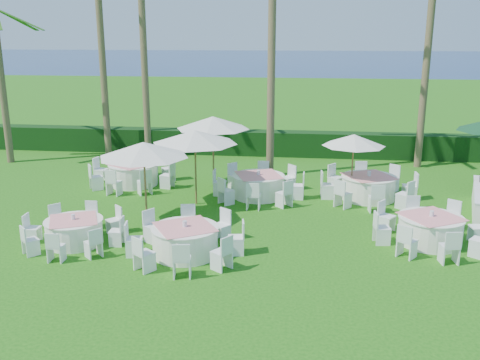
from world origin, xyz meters
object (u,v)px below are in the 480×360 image
object	(u,v)px
umbrella_d	(354,140)
banquet_table_d	(133,174)
banquet_table_b	(185,240)
banquet_table_f	(368,187)
banquet_table_c	(430,229)
umbrella_b	(195,137)
umbrella_c	(213,123)
banquet_table_e	(258,185)
banquet_table_a	(74,231)
umbrella_a	(144,150)

from	to	relation	value
umbrella_d	banquet_table_d	bearing A→B (deg)	174.25
banquet_table_b	banquet_table_f	size ratio (longest dim) A/B	0.93
banquet_table_b	banquet_table_c	size ratio (longest dim) A/B	1.00
banquet_table_b	umbrella_b	world-z (taller)	umbrella_b
banquet_table_c	umbrella_b	size ratio (longest dim) A/B	1.10
umbrella_b	umbrella_d	size ratio (longest dim) A/B	1.24
banquet_table_f	umbrella_b	bearing A→B (deg)	-167.24
umbrella_c	umbrella_b	bearing A→B (deg)	-94.66
banquet_table_c	banquet_table_e	xyz separation A→B (m)	(-5.36, 3.94, 0.02)
umbrella_c	umbrella_d	size ratio (longest dim) A/B	1.19
banquet_table_a	banquet_table_c	size ratio (longest dim) A/B	0.89
umbrella_a	banquet_table_f	bearing A→B (deg)	26.68
banquet_table_f	umbrella_d	bearing A→B (deg)	-174.09
umbrella_a	umbrella_c	distance (m)	4.96
banquet_table_f	umbrella_a	size ratio (longest dim) A/B	1.25
banquet_table_a	umbrella_a	xyz separation A→B (m)	(1.62, 1.81, 2.06)
banquet_table_a	umbrella_b	world-z (taller)	umbrella_b
umbrella_a	banquet_table_b	bearing A→B (deg)	-51.52
banquet_table_b	umbrella_d	world-z (taller)	umbrella_d
banquet_table_a	banquet_table_e	distance (m)	7.16
banquet_table_d	umbrella_a	size ratio (longest dim) A/B	1.24
banquet_table_e	umbrella_c	bearing A→B (deg)	144.84
umbrella_a	banquet_table_e	bearing A→B (deg)	46.31
umbrella_b	umbrella_d	xyz separation A→B (m)	(5.54, 1.33, -0.24)
banquet_table_d	umbrella_c	xyz separation A→B (m)	(3.22, 0.31, 2.09)
banquet_table_c	banquet_table_d	xyz separation A→B (m)	(-10.51, 4.98, 0.02)
banquet_table_b	banquet_table_f	xyz separation A→B (m)	(5.56, 5.88, 0.03)
banquet_table_b	umbrella_a	xyz separation A→B (m)	(-1.75, 2.20, 2.02)
umbrella_a	umbrella_c	world-z (taller)	umbrella_c
banquet_table_a	banquet_table_b	bearing A→B (deg)	-6.71
banquet_table_a	banquet_table_c	xyz separation A→B (m)	(10.26, 1.29, 0.04)
umbrella_a	umbrella_d	xyz separation A→B (m)	(6.68, 3.61, -0.25)
banquet_table_c	umbrella_d	world-z (taller)	umbrella_d
banquet_table_b	umbrella_c	bearing A→B (deg)	93.31
banquet_table_d	umbrella_c	bearing A→B (deg)	5.43
banquet_table_a	banquet_table_d	xyz separation A→B (m)	(-0.25, 6.28, 0.07)
banquet_table_c	banquet_table_e	size ratio (longest dim) A/B	0.97
banquet_table_d	banquet_table_e	size ratio (longest dim) A/B	1.02
banquet_table_b	umbrella_b	distance (m)	4.95
banquet_table_c	banquet_table_f	bearing A→B (deg)	107.52
umbrella_b	banquet_table_c	bearing A→B (deg)	-20.42
banquet_table_c	umbrella_c	world-z (taller)	umbrella_c
banquet_table_a	banquet_table_b	distance (m)	3.40
banquet_table_a	banquet_table_d	size ratio (longest dim) A/B	0.84
umbrella_a	umbrella_c	size ratio (longest dim) A/B	0.97
banquet_table_b	banquet_table_e	size ratio (longest dim) A/B	0.96
banquet_table_f	banquet_table_b	bearing A→B (deg)	-133.42
umbrella_a	umbrella_d	bearing A→B (deg)	28.36
banquet_table_f	banquet_table_e	bearing A→B (deg)	-176.45
banquet_table_b	umbrella_c	world-z (taller)	umbrella_c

